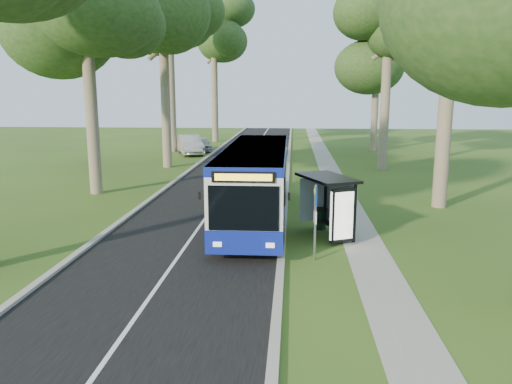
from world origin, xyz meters
TOP-DOWN VIEW (x-y plane):
  - ground at (0.00, 0.00)m, footprint 120.00×120.00m
  - road at (-3.50, 10.00)m, footprint 7.00×100.00m
  - kerb_east at (0.00, 10.00)m, footprint 0.25×100.00m
  - kerb_west at (-7.00, 10.00)m, footprint 0.25×100.00m
  - centre_line at (-3.50, 10.00)m, footprint 0.12×100.00m
  - footpath at (3.00, 10.00)m, footprint 1.50×100.00m
  - bus at (-1.23, 2.90)m, footprint 2.62×12.12m
  - bus_stop_sign at (1.10, -2.42)m, footprint 0.10×0.36m
  - bus_shelter at (1.80, 0.12)m, footprint 2.48×3.11m
  - litter_bin at (1.51, 1.50)m, footprint 0.50×0.50m
  - car_white at (-8.32, 28.50)m, footprint 2.72×4.24m
  - car_silver at (-8.92, 25.96)m, footprint 3.53×5.52m
  - tree_west_c at (-9.00, 18.00)m, footprint 5.20×5.20m
  - tree_west_e at (-8.50, 38.00)m, footprint 5.20×5.20m
  - tree_east_c at (6.80, 18.00)m, footprint 5.20×5.20m
  - tree_east_d at (8.00, 30.00)m, footprint 5.20×5.20m

SIDE VIEW (x-z plane):
  - ground at x=0.00m, z-range 0.00..0.00m
  - road at x=-3.50m, z-range 0.00..0.02m
  - footpath at x=3.00m, z-range 0.00..0.02m
  - centre_line at x=-3.50m, z-range 0.02..0.02m
  - kerb_east at x=0.00m, z-range 0.00..0.12m
  - kerb_west at x=-7.00m, z-range 0.00..0.12m
  - litter_bin at x=1.51m, z-range 0.01..0.88m
  - car_white at x=-8.32m, z-range 0.00..1.34m
  - car_silver at x=-8.92m, z-range 0.00..1.72m
  - bus_stop_sign at x=1.10m, z-range 0.31..2.87m
  - bus_shelter at x=1.80m, z-range 0.47..2.83m
  - bus at x=-1.23m, z-range 0.06..3.26m
  - tree_east_d at x=8.00m, z-range 3.25..16.69m
  - tree_east_c at x=6.80m, z-range 3.53..18.20m
  - tree_west_c at x=-9.00m, z-range 3.57..18.40m
  - tree_west_e at x=-8.50m, z-range 3.97..20.50m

